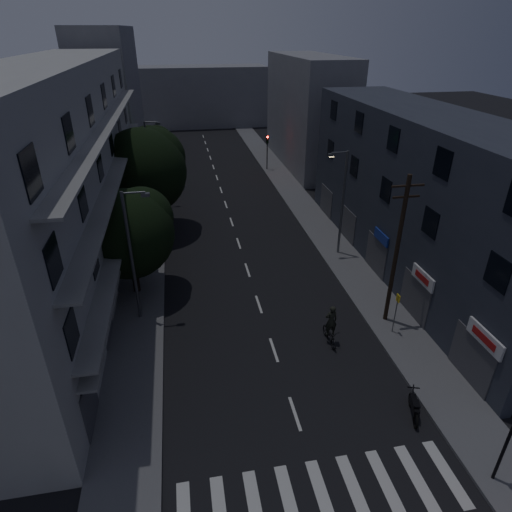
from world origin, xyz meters
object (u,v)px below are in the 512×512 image
object	(u,v)px
utility_pole	(397,249)
cyclist	(330,330)
bus_stop_sign	(397,307)
motorcycle	(414,407)

from	to	relation	value
utility_pole	cyclist	xyz separation A→B (m)	(-3.98, -1.29, -4.05)
utility_pole	cyclist	size ratio (longest dim) A/B	3.71
bus_stop_sign	cyclist	world-z (taller)	bus_stop_sign
utility_pole	bus_stop_sign	bearing A→B (deg)	-96.74
utility_pole	motorcycle	world-z (taller)	utility_pole
utility_pole	cyclist	world-z (taller)	utility_pole
bus_stop_sign	motorcycle	world-z (taller)	bus_stop_sign
motorcycle	cyclist	size ratio (longest dim) A/B	0.76
utility_pole	bus_stop_sign	distance (m)	3.23
utility_pole	bus_stop_sign	world-z (taller)	utility_pole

